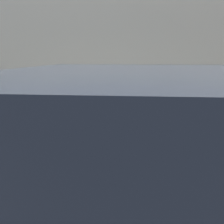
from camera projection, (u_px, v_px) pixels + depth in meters
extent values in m
cube|color=#BCB7AD|center=(123.00, 151.00, 4.06)|extent=(24.00, 2.80, 0.13)
cube|color=beige|center=(131.00, 10.00, 5.16)|extent=(24.00, 0.30, 5.71)
cylinder|color=gray|center=(112.00, 144.00, 2.93)|extent=(0.07, 0.07, 1.01)
cube|color=slate|center=(112.00, 93.00, 2.77)|extent=(0.18, 0.14, 0.38)
cube|color=gray|center=(111.00, 92.00, 2.69)|extent=(0.10, 0.01, 0.13)
cylinder|color=black|center=(112.00, 74.00, 2.71)|extent=(0.17, 0.12, 0.17)
cylinder|color=black|center=(101.00, 193.00, 2.38)|extent=(0.67, 0.25, 0.66)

